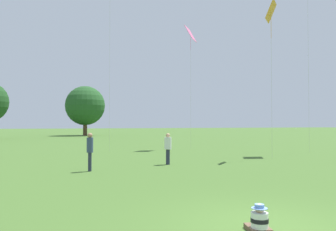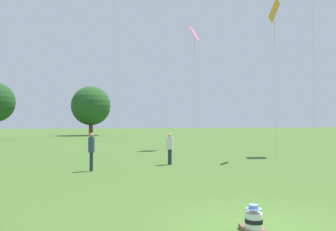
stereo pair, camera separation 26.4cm
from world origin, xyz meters
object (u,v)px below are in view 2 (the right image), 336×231
at_px(person_standing_2, 91,148).
at_px(seated_toddler, 253,221).
at_px(kite_3, 274,13).
at_px(distant_tree_1, 91,106).
at_px(kite_2, 194,35).
at_px(person_standing_1, 170,146).

bearing_deg(person_standing_2, seated_toddler, -148.75).
xyz_separation_m(seated_toddler, kite_3, (9.13, 11.84, 9.03)).
xyz_separation_m(person_standing_2, kite_3, (11.53, 2.05, 8.18)).
height_order(seated_toddler, distant_tree_1, distant_tree_1).
relative_size(person_standing_2, kite_2, 0.16).
relative_size(kite_2, distant_tree_1, 1.18).
xyz_separation_m(person_standing_2, kite_2, (9.87, 11.34, 9.02)).
bearing_deg(person_standing_2, kite_2, -23.58).
distance_m(seated_toddler, distant_tree_1, 57.06).
relative_size(seated_toddler, person_standing_1, 0.37).
bearing_deg(person_standing_1, distant_tree_1, 123.70).
distance_m(person_standing_2, kite_3, 14.29).
height_order(person_standing_2, kite_3, kite_3).
height_order(person_standing_2, kite_2, kite_2).
distance_m(seated_toddler, person_standing_2, 10.11).
bearing_deg(kite_2, kite_3, -85.21).
distance_m(person_standing_1, person_standing_2, 4.40).
xyz_separation_m(person_standing_1, kite_2, (5.64, 10.14, 9.11)).
xyz_separation_m(person_standing_1, person_standing_2, (-4.23, -1.21, 0.10)).
height_order(person_standing_1, distant_tree_1, distant_tree_1).
bearing_deg(kite_3, distant_tree_1, -79.87).
xyz_separation_m(kite_3, distant_tree_1, (-7.82, 44.97, -3.72)).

